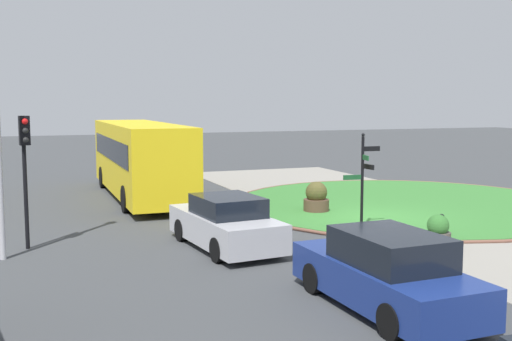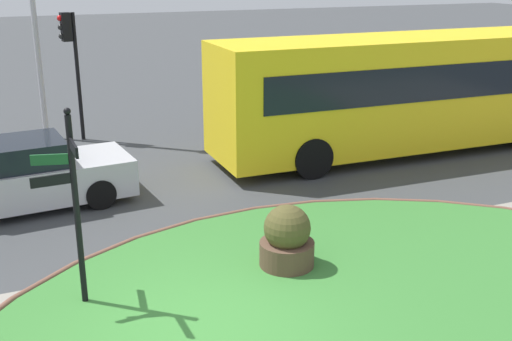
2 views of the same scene
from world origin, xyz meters
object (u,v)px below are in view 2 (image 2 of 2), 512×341
at_px(bus_yellow, 411,90).
at_px(traffic_light_near, 70,48).
at_px(car_near_lane, 23,177).
at_px(planter_kerbside, 287,241).
at_px(signpost_directional, 72,199).

relative_size(bus_yellow, traffic_light_near, 3.01).
distance_m(bus_yellow, car_near_lane, 10.03).
height_order(bus_yellow, planter_kerbside, bus_yellow).
bearing_deg(planter_kerbside, signpost_directional, 178.16).
height_order(signpost_directional, planter_kerbside, signpost_directional).
distance_m(signpost_directional, traffic_light_near, 9.80).
bearing_deg(bus_yellow, planter_kerbside, -139.06).
height_order(bus_yellow, car_near_lane, bus_yellow).
bearing_deg(signpost_directional, traffic_light_near, 82.66).
xyz_separation_m(signpost_directional, traffic_light_near, (1.25, 9.68, 0.93)).
height_order(signpost_directional, car_near_lane, signpost_directional).
distance_m(signpost_directional, bus_yellow, 10.73).
height_order(traffic_light_near, planter_kerbside, traffic_light_near).
xyz_separation_m(signpost_directional, bus_yellow, (9.46, 5.08, -0.06)).
bearing_deg(car_near_lane, traffic_light_near, 65.56).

